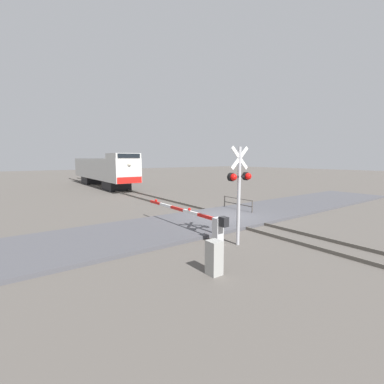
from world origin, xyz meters
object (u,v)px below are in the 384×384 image
locomotive (103,170)px  utility_cabinet (214,258)px  guard_railing (238,203)px  crossing_signal (239,184)px  crossing_gate (203,221)px

locomotive → utility_cabinet: 28.51m
guard_railing → utility_cabinet: bearing=-140.0°
crossing_signal → crossing_gate: (-0.55, 1.64, -1.77)m
locomotive → utility_cabinet: (-5.46, -27.94, -1.64)m
locomotive → crossing_signal: (-2.79, -26.38, 0.36)m
crossing_gate → utility_cabinet: bearing=-123.5°
crossing_gate → locomotive: bearing=82.3°
crossing_gate → utility_cabinet: 3.84m
crossing_signal → crossing_gate: size_ratio=0.61×
crossing_signal → crossing_gate: crossing_signal is taller
utility_cabinet → guard_railing: utility_cabinet is taller
crossing_signal → utility_cabinet: bearing=-149.8°
locomotive → crossing_gate: (-3.34, -24.74, -1.41)m
crossing_signal → utility_cabinet: (-2.67, -1.56, -2.00)m
crossing_signal → guard_railing: 7.29m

